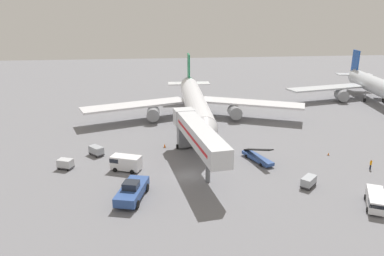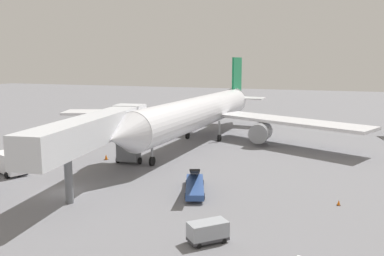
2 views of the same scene
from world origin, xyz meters
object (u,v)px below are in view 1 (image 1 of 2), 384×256
airplane_background (377,87)px  belt_loader_truck (258,157)px  safety_cone_alpha (328,154)px  airplane_at_gate (194,102)px  service_van_rear_left (376,200)px  pushback_tug (132,191)px  service_van_mid_center (125,162)px  baggage_cart_near_center (309,181)px  ground_crew_worker_foreground (371,164)px  jet_bridge (196,133)px  safety_cone_bravo (165,146)px  baggage_cart_mid_right (65,164)px  baggage_cart_rear_right (96,150)px

airplane_background → belt_loader_truck: bearing=-140.9°
belt_loader_truck → safety_cone_alpha: belt_loader_truck is taller
airplane_at_gate → belt_loader_truck: airplane_at_gate is taller
airplane_at_gate → airplane_background: 53.00m
airplane_at_gate → service_van_rear_left: bearing=-66.4°
pushback_tug → airplane_background: airplane_background is taller
belt_loader_truck → service_van_mid_center: (-21.52, -0.93, 0.57)m
baggage_cart_near_center → safety_cone_alpha: (8.52, 10.77, -0.58)m
ground_crew_worker_foreground → safety_cone_alpha: size_ratio=3.37×
jet_bridge → safety_cone_bravo: jet_bridge is taller
pushback_tug → safety_cone_bravo: 19.36m
belt_loader_truck → baggage_cart_mid_right: (-30.94, 0.79, 0.11)m
ground_crew_worker_foreground → airplane_background: size_ratio=0.03×
pushback_tug → service_van_mid_center: bearing=98.2°
belt_loader_truck → safety_cone_bravo: (-14.95, 8.33, -0.42)m
jet_bridge → belt_loader_truck: jet_bridge is taller
airplane_at_gate → safety_cone_alpha: size_ratio=102.60×
ground_crew_worker_foreground → jet_bridge: bearing=169.0°
baggage_cart_rear_right → ground_crew_worker_foreground: ground_crew_worker_foreground is taller
airplane_background → safety_cone_bravo: bearing=-154.9°
baggage_cart_near_center → airplane_background: bearing=49.0°
pushback_tug → airplane_background: size_ratio=0.16×
jet_bridge → baggage_cart_near_center: jet_bridge is taller
service_van_rear_left → jet_bridge: bearing=141.9°
safety_cone_bravo → baggage_cart_near_center: bearing=-43.1°
airplane_at_gate → airplane_background: (51.65, 11.91, -0.16)m
ground_crew_worker_foreground → airplane_background: (27.64, 41.43, 3.52)m
baggage_cart_near_center → safety_cone_alpha: baggage_cart_near_center is taller
pushback_tug → belt_loader_truck: 22.64m
service_van_mid_center → service_van_rear_left: (31.82, -15.41, -0.26)m
belt_loader_truck → baggage_cart_rear_right: bearing=167.3°
baggage_cart_mid_right → airplane_background: (75.20, 35.23, 3.53)m
belt_loader_truck → ground_crew_worker_foreground: bearing=-18.1°
jet_bridge → baggage_cart_mid_right: size_ratio=8.56×
service_van_mid_center → safety_cone_alpha: bearing=3.2°
pushback_tug → belt_loader_truck: size_ratio=1.10×
safety_cone_bravo → belt_loader_truck: bearing=-29.1°
baggage_cart_near_center → jet_bridge: bearing=146.9°
baggage_cart_near_center → safety_cone_alpha: size_ratio=5.85×
service_van_rear_left → ground_crew_worker_foreground: service_van_rear_left is taller
jet_bridge → baggage_cart_mid_right: (-20.68, 1.00, -4.55)m
airplane_at_gate → service_van_rear_left: size_ratio=8.85×
pushback_tug → baggage_cart_rear_right: 17.67m
baggage_cart_rear_right → safety_cone_bravo: 12.13m
pushback_tug → airplane_background: 79.40m
airplane_background → baggage_cart_near_center: bearing=-131.0°
pushback_tug → baggage_cart_mid_right: size_ratio=2.90×
jet_bridge → baggage_cart_near_center: bearing=-33.1°
baggage_cart_rear_right → safety_cone_alpha: baggage_cart_rear_right is taller
belt_loader_truck → baggage_cart_near_center: size_ratio=2.40×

